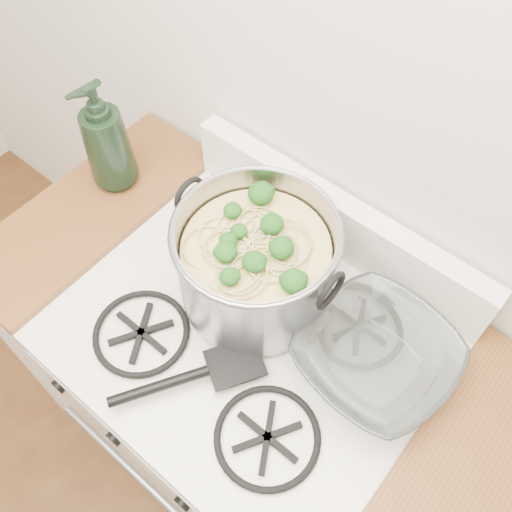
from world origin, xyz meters
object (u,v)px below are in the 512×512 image
(gas_range, at_px, (250,407))
(bottle, at_px, (105,136))
(spatula, at_px, (235,362))
(stock_pot, at_px, (256,263))
(glass_bowl, at_px, (374,360))

(gas_range, distance_m, bottle, 0.82)
(spatula, bearing_deg, bottle, -167.69)
(stock_pot, distance_m, spatula, 0.20)
(gas_range, relative_size, spatula, 2.98)
(gas_range, height_order, spatula, spatula)
(bottle, bearing_deg, stock_pot, 6.27)
(stock_pot, height_order, spatula, stock_pot)
(glass_bowl, distance_m, bottle, 0.77)
(bottle, bearing_deg, gas_range, -2.64)
(gas_range, height_order, stock_pot, stock_pot)
(bottle, bearing_deg, glass_bowl, 8.64)
(stock_pot, height_order, glass_bowl, stock_pot)
(gas_range, bearing_deg, glass_bowl, 22.46)
(stock_pot, bearing_deg, gas_range, -60.06)
(gas_range, distance_m, glass_bowl, 0.57)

